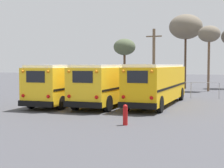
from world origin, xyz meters
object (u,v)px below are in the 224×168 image
object	(u,v)px
utility_pole	(154,59)
bare_tree_0	(125,47)
bare_tree_3	(186,27)
school_bus_1	(111,83)
bare_tree_1	(209,35)
school_bus_2	(158,83)
fire_hydrant	(125,115)
school_bus_0	(68,83)

from	to	relation	value
utility_pole	bare_tree_0	world-z (taller)	utility_pole
bare_tree_3	bare_tree_0	bearing A→B (deg)	176.63
school_bus_1	bare_tree_1	world-z (taller)	bare_tree_1
school_bus_2	fire_hydrant	world-z (taller)	school_bus_2
school_bus_1	school_bus_0	bearing A→B (deg)	-169.13
school_bus_2	fire_hydrant	size ratio (longest dim) A/B	10.36
school_bus_0	utility_pole	bearing A→B (deg)	78.43
school_bus_0	bare_tree_0	distance (m)	20.50
school_bus_1	utility_pole	size ratio (longest dim) A/B	1.44
school_bus_2	bare_tree_1	bearing A→B (deg)	80.88
school_bus_0	bare_tree_1	xyz separation A→B (m)	(8.96, 16.37, 4.65)
school_bus_2	utility_pole	bearing A→B (deg)	104.93
school_bus_0	bare_tree_0	xyz separation A→B (m)	(-2.19, 20.05, 3.63)
bare_tree_3	fire_hydrant	world-z (taller)	bare_tree_3
bare_tree_0	school_bus_0	bearing A→B (deg)	-83.77
bare_tree_0	bare_tree_3	distance (m)	8.43
school_bus_1	bare_tree_3	world-z (taller)	bare_tree_3
school_bus_1	fire_hydrant	bearing A→B (deg)	-64.70
school_bus_1	utility_pole	world-z (taller)	utility_pole
bare_tree_0	bare_tree_1	distance (m)	11.79
school_bus_0	school_bus_1	bearing A→B (deg)	10.87
bare_tree_3	fire_hydrant	xyz separation A→B (m)	(1.13, -26.82, -7.07)
school_bus_0	school_bus_1	xyz separation A→B (m)	(3.30, 0.63, 0.02)
bare_tree_0	bare_tree_3	size ratio (longest dim) A/B	0.70
utility_pole	fire_hydrant	xyz separation A→B (m)	(3.97, -22.15, -3.12)
school_bus_2	bare_tree_0	distance (m)	20.74
school_bus_1	fire_hydrant	distance (m)	8.79
utility_pole	fire_hydrant	world-z (taller)	utility_pole
fire_hydrant	school_bus_2	bearing A→B (deg)	92.76
school_bus_2	school_bus_0	bearing A→B (deg)	-166.23
school_bus_0	school_bus_2	bearing A→B (deg)	13.77
school_bus_0	bare_tree_0	bearing A→B (deg)	96.23
bare_tree_0	bare_tree_1	bearing A→B (deg)	-18.30
school_bus_0	bare_tree_3	bearing A→B (deg)	73.25
school_bus_0	school_bus_2	xyz separation A→B (m)	(6.59, 1.62, 0.04)
bare_tree_3	bare_tree_1	bearing A→B (deg)	-46.30
bare_tree_0	bare_tree_3	xyz separation A→B (m)	(8.08, -0.48, 2.33)
utility_pole	bare_tree_1	distance (m)	6.64
school_bus_2	fire_hydrant	bearing A→B (deg)	-87.24
utility_pole	school_bus_2	bearing A→B (deg)	-75.07
bare_tree_1	bare_tree_3	distance (m)	4.63
utility_pole	bare_tree_3	xyz separation A→B (m)	(2.84, 4.68, 3.95)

